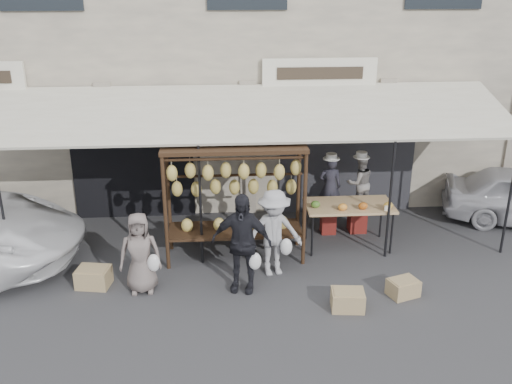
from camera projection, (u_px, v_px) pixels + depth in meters
The scene contains 15 objects.
ground_plane at pixel (260, 292), 9.74m from camera, with size 90.00×90.00×0.00m, color #2D2D30.
shophouse at pixel (241, 33), 14.45m from camera, with size 24.00×6.15×7.30m.
awning at pixel (252, 114), 10.93m from camera, with size 10.00×2.35×2.92m.
banana_rack at pixel (234, 180), 10.38m from camera, with size 2.60×0.90×2.24m.
produce_table at pixel (350, 207), 11.04m from camera, with size 1.70×0.90×1.04m.
vendor_left at pixel (330, 186), 11.60m from camera, with size 0.45×0.30×1.24m, color #26252F.
vendor_right at pixel (360, 183), 11.66m from camera, with size 0.57×0.44×1.17m, color gray.
customer_left at pixel (140, 253), 9.55m from camera, with size 0.70×0.46×1.43m, color #6E625E.
customer_mid at pixel (242, 243), 9.55m from camera, with size 1.03×0.43×1.76m, color black.
customer_right at pixel (274, 233), 10.07m from camera, with size 1.04×0.60×1.61m, color #A09FA3.
stool_left at pixel (328, 223), 11.90m from camera, with size 0.30×0.30×0.42m, color maroon.
stool_right at pixel (357, 220), 11.96m from camera, with size 0.35×0.35×0.49m, color maroon.
crate_near_a at pixel (348, 300), 9.23m from camera, with size 0.52×0.40×0.31m, color tan.
crate_near_b at pixel (403, 288), 9.61m from camera, with size 0.48×0.36×0.29m, color tan.
crate_far at pixel (94, 277), 9.90m from camera, with size 0.55×0.42×0.33m, color tan.
Camera 1 is at (-0.67, -8.43, 5.14)m, focal length 40.00 mm.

